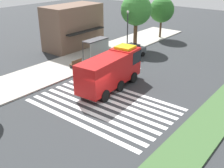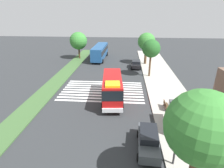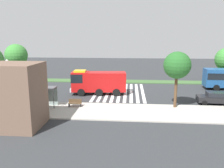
{
  "view_description": "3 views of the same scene",
  "coord_description": "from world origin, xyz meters",
  "px_view_note": "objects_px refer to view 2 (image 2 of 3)",
  "views": [
    {
      "loc": [
        -16.26,
        -13.66,
        11.35
      ],
      "look_at": [
        1.22,
        0.23,
        1.44
      ],
      "focal_mm": 43.48,
      "sensor_mm": 36.0,
      "label": 1
    },
    {
      "loc": [
        25.06,
        3.49,
        11.51
      ],
      "look_at": [
        0.89,
        1.57,
        1.61
      ],
      "focal_mm": 29.01,
      "sensor_mm": 36.0,
      "label": 2
    },
    {
      "loc": [
        -1.87,
        34.63,
        8.42
      ],
      "look_at": [
        1.01,
        0.29,
        1.3
      ],
      "focal_mm": 36.05,
      "sensor_mm": 36.0,
      "label": 3
    }
  ],
  "objects_px": {
    "sidewalk_tree_west": "(151,49)",
    "transit_bus": "(100,51)",
    "sidewalk_tree_center": "(203,128)",
    "parked_car_mid": "(148,140)",
    "parked_car_west": "(136,64)",
    "bench_near_shelter": "(166,105)",
    "fire_truck": "(112,88)",
    "median_tree_far_west": "(78,41)",
    "bus_stop_shelter": "(176,113)",
    "street_lamp": "(179,129)",
    "sidewalk_tree_far_west": "(147,42)"
  },
  "relations": [
    {
      "from": "bench_near_shelter",
      "to": "median_tree_far_west",
      "type": "distance_m",
      "value": 29.98
    },
    {
      "from": "median_tree_far_west",
      "to": "fire_truck",
      "type": "bearing_deg",
      "value": 24.15
    },
    {
      "from": "sidewalk_tree_center",
      "to": "median_tree_far_west",
      "type": "distance_m",
      "value": 39.34
    },
    {
      "from": "parked_car_west",
      "to": "sidewalk_tree_far_west",
      "type": "xyz_separation_m",
      "value": [
        -3.0,
        2.2,
        4.25
      ]
    },
    {
      "from": "fire_truck",
      "to": "median_tree_far_west",
      "type": "height_order",
      "value": "median_tree_far_west"
    },
    {
      "from": "sidewalk_tree_center",
      "to": "median_tree_far_west",
      "type": "height_order",
      "value": "sidewalk_tree_center"
    },
    {
      "from": "parked_car_west",
      "to": "bench_near_shelter",
      "type": "height_order",
      "value": "parked_car_west"
    },
    {
      "from": "parked_car_mid",
      "to": "median_tree_far_west",
      "type": "relative_size",
      "value": 0.72
    },
    {
      "from": "parked_car_mid",
      "to": "sidewalk_tree_west",
      "type": "bearing_deg",
      "value": 176.49
    },
    {
      "from": "sidewalk_tree_center",
      "to": "bench_near_shelter",
      "type": "bearing_deg",
      "value": 176.35
    },
    {
      "from": "median_tree_far_west",
      "to": "bus_stop_shelter",
      "type": "bearing_deg",
      "value": 30.96
    },
    {
      "from": "fire_truck",
      "to": "street_lamp",
      "type": "xyz_separation_m",
      "value": [
        10.54,
        5.68,
        1.49
      ]
    },
    {
      "from": "fire_truck",
      "to": "bench_near_shelter",
      "type": "distance_m",
      "value": 7.15
    },
    {
      "from": "transit_bus",
      "to": "bus_stop_shelter",
      "type": "xyz_separation_m",
      "value": [
        28.42,
        11.75,
        -0.14
      ]
    },
    {
      "from": "bus_stop_shelter",
      "to": "median_tree_far_west",
      "type": "relative_size",
      "value": 0.54
    },
    {
      "from": "sidewalk_tree_west",
      "to": "transit_bus",
      "type": "bearing_deg",
      "value": -138.15
    },
    {
      "from": "street_lamp",
      "to": "sidewalk_tree_center",
      "type": "height_order",
      "value": "sidewalk_tree_center"
    },
    {
      "from": "fire_truck",
      "to": "parked_car_west",
      "type": "xyz_separation_m",
      "value": [
        -15.94,
        3.88,
        -1.15
      ]
    },
    {
      "from": "median_tree_far_west",
      "to": "sidewalk_tree_center",
      "type": "bearing_deg",
      "value": 24.42
    },
    {
      "from": "parked_car_west",
      "to": "median_tree_far_west",
      "type": "distance_m",
      "value": 16.04
    },
    {
      "from": "transit_bus",
      "to": "bench_near_shelter",
      "type": "xyz_separation_m",
      "value": [
        24.42,
        11.71,
        -1.44
      ]
    },
    {
      "from": "fire_truck",
      "to": "sidewalk_tree_center",
      "type": "relative_size",
      "value": 1.12
    },
    {
      "from": "bus_stop_shelter",
      "to": "sidewalk_tree_far_west",
      "type": "bearing_deg",
      "value": -178.21
    },
    {
      "from": "parked_car_mid",
      "to": "sidewalk_tree_west",
      "type": "xyz_separation_m",
      "value": [
        -19.24,
        2.2,
        4.31
      ]
    },
    {
      "from": "parked_car_west",
      "to": "median_tree_far_west",
      "type": "bearing_deg",
      "value": -112.35
    },
    {
      "from": "parked_car_west",
      "to": "sidewalk_tree_west",
      "type": "height_order",
      "value": "sidewalk_tree_west"
    },
    {
      "from": "parked_car_mid",
      "to": "sidewalk_tree_center",
      "type": "xyz_separation_m",
      "value": [
        4.35,
        2.2,
        4.54
      ]
    },
    {
      "from": "bus_stop_shelter",
      "to": "bench_near_shelter",
      "type": "distance_m",
      "value": 4.2
    },
    {
      "from": "bus_stop_shelter",
      "to": "sidewalk_tree_west",
      "type": "relative_size",
      "value": 0.52
    },
    {
      "from": "fire_truck",
      "to": "transit_bus",
      "type": "relative_size",
      "value": 0.77
    },
    {
      "from": "sidewalk_tree_west",
      "to": "parked_car_west",
      "type": "bearing_deg",
      "value": -158.06
    },
    {
      "from": "parked_car_west",
      "to": "parked_car_mid",
      "type": "xyz_separation_m",
      "value": [
        24.7,
        -0.0,
        0.07
      ]
    },
    {
      "from": "transit_bus",
      "to": "bus_stop_shelter",
      "type": "bearing_deg",
      "value": -155.8
    },
    {
      "from": "sidewalk_tree_west",
      "to": "sidewalk_tree_center",
      "type": "bearing_deg",
      "value": -0.0
    },
    {
      "from": "street_lamp",
      "to": "sidewalk_tree_west",
      "type": "xyz_separation_m",
      "value": [
        -21.03,
        0.4,
        1.74
      ]
    },
    {
      "from": "parked_car_west",
      "to": "sidewalk_tree_west",
      "type": "distance_m",
      "value": 7.33
    },
    {
      "from": "sidewalk_tree_west",
      "to": "fire_truck",
      "type": "bearing_deg",
      "value": -30.1
    },
    {
      "from": "bench_near_shelter",
      "to": "street_lamp",
      "type": "xyz_separation_m",
      "value": [
        8.86,
        -1.13,
        2.88
      ]
    },
    {
      "from": "transit_bus",
      "to": "sidewalk_tree_center",
      "type": "xyz_separation_m",
      "value": [
        35.84,
        10.98,
        3.4
      ]
    },
    {
      "from": "bus_stop_shelter",
      "to": "sidewalk_tree_far_west",
      "type": "distance_m",
      "value": 24.84
    },
    {
      "from": "bus_stop_shelter",
      "to": "sidewalk_tree_center",
      "type": "height_order",
      "value": "sidewalk_tree_center"
    },
    {
      "from": "parked_car_mid",
      "to": "bus_stop_shelter",
      "type": "bearing_deg",
      "value": 139.03
    },
    {
      "from": "fire_truck",
      "to": "sidewalk_tree_west",
      "type": "xyz_separation_m",
      "value": [
        -10.49,
        6.08,
        3.23
      ]
    },
    {
      "from": "parked_car_mid",
      "to": "sidewalk_tree_west",
      "type": "relative_size",
      "value": 0.7
    },
    {
      "from": "bus_stop_shelter",
      "to": "bench_near_shelter",
      "type": "xyz_separation_m",
      "value": [
        -4.0,
        -0.04,
        -1.3
      ]
    },
    {
      "from": "fire_truck",
      "to": "bench_near_shelter",
      "type": "relative_size",
      "value": 5.26
    },
    {
      "from": "fire_truck",
      "to": "sidewalk_tree_center",
      "type": "distance_m",
      "value": 14.85
    },
    {
      "from": "parked_car_mid",
      "to": "bus_stop_shelter",
      "type": "height_order",
      "value": "bus_stop_shelter"
    },
    {
      "from": "transit_bus",
      "to": "parked_car_mid",
      "type": "bearing_deg",
      "value": -162.69
    },
    {
      "from": "sidewalk_tree_center",
      "to": "parked_car_mid",
      "type": "bearing_deg",
      "value": -153.18
    }
  ]
}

